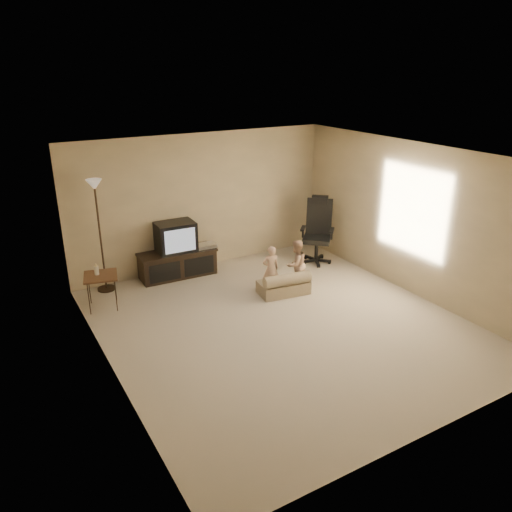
{
  "coord_description": "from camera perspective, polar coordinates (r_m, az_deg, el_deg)",
  "views": [
    {
      "loc": [
        -3.64,
        -5.48,
        3.64
      ],
      "look_at": [
        -0.1,
        0.6,
        0.91
      ],
      "focal_mm": 35.0,
      "sensor_mm": 36.0,
      "label": 1
    }
  ],
  "objects": [
    {
      "name": "floor",
      "position": [
        7.52,
        3.0,
        -7.8
      ],
      "size": [
        5.5,
        5.5,
        0.0
      ],
      "primitive_type": "plane",
      "color": "#BCAD96",
      "rests_on": "ground"
    },
    {
      "name": "room_shell",
      "position": [
        6.91,
        3.24,
        3.28
      ],
      "size": [
        5.5,
        5.5,
        5.5
      ],
      "color": "silver",
      "rests_on": "floor"
    },
    {
      "name": "tv_stand",
      "position": [
        9.1,
        -8.99,
        0.22
      ],
      "size": [
        1.43,
        0.58,
        1.02
      ],
      "rotation": [
        0.0,
        0.0,
        -0.04
      ],
      "color": "black",
      "rests_on": "floor"
    },
    {
      "name": "office_chair",
      "position": [
        9.72,
        7.02,
        1.95
      ],
      "size": [
        0.83,
        0.83,
        1.28
      ],
      "rotation": [
        0.0,
        0.0,
        -0.76
      ],
      "color": "black",
      "rests_on": "floor"
    },
    {
      "name": "side_table",
      "position": [
        8.15,
        -17.38,
        -2.21
      ],
      "size": [
        0.61,
        0.61,
        0.75
      ],
      "rotation": [
        0.0,
        0.0,
        -0.24
      ],
      "color": "brown",
      "rests_on": "floor"
    },
    {
      "name": "floor_lamp",
      "position": [
        8.5,
        -17.68,
        4.93
      ],
      "size": [
        0.3,
        0.3,
        1.92
      ],
      "color": "#302115",
      "rests_on": "floor"
    },
    {
      "name": "child_sofa",
      "position": [
        8.38,
        3.27,
        -3.34
      ],
      "size": [
        0.88,
        0.58,
        0.41
      ],
      "rotation": [
        0.0,
        0.0,
        -0.14
      ],
      "color": "tan",
      "rests_on": "floor"
    },
    {
      "name": "toddler_left",
      "position": [
        8.4,
        1.7,
        -1.48
      ],
      "size": [
        0.33,
        0.26,
        0.81
      ],
      "primitive_type": "imported",
      "rotation": [
        0.0,
        0.0,
        2.98
      ],
      "color": "tan",
      "rests_on": "floor"
    },
    {
      "name": "toddler_right",
      "position": [
        8.54,
        4.6,
        -0.95
      ],
      "size": [
        0.45,
        0.3,
        0.86
      ],
      "primitive_type": "imported",
      "rotation": [
        0.0,
        0.0,
        3.33
      ],
      "color": "tan",
      "rests_on": "floor"
    }
  ]
}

